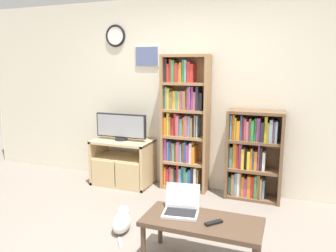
# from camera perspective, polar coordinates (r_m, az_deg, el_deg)

# --- Properties ---
(wall_back) EXTENTS (7.02, 0.09, 2.60)m
(wall_back) POSITION_cam_1_polar(r_m,az_deg,el_deg) (4.52, 4.15, 5.53)
(wall_back) COLOR beige
(wall_back) RESTS_ON ground_plane
(tv_stand) EXTENTS (0.84, 0.49, 0.64)m
(tv_stand) POSITION_cam_1_polar(r_m,az_deg,el_deg) (4.78, -7.94, -6.26)
(tv_stand) COLOR tan
(tv_stand) RESTS_ON ground_plane
(television) EXTENTS (0.77, 0.18, 0.38)m
(television) POSITION_cam_1_polar(r_m,az_deg,el_deg) (4.68, -8.19, -0.13)
(television) COLOR black
(television) RESTS_ON tv_stand
(bookshelf_tall) EXTENTS (0.64, 0.25, 1.84)m
(bookshelf_tall) POSITION_cam_1_polar(r_m,az_deg,el_deg) (4.44, 2.77, 0.06)
(bookshelf_tall) COLOR #9E754C
(bookshelf_tall) RESTS_ON ground_plane
(bookshelf_short) EXTENTS (0.69, 0.29, 1.14)m
(bookshelf_short) POSITION_cam_1_polar(r_m,az_deg,el_deg) (4.31, 14.41, -4.94)
(bookshelf_short) COLOR brown
(bookshelf_short) RESTS_ON ground_plane
(coffee_table) EXTENTS (1.01, 0.47, 0.41)m
(coffee_table) POSITION_cam_1_polar(r_m,az_deg,el_deg) (2.92, 5.92, -16.76)
(coffee_table) COLOR #4C3828
(coffee_table) RESTS_ON ground_plane
(laptop) EXTENTS (0.34, 0.31, 0.24)m
(laptop) POSITION_cam_1_polar(r_m,az_deg,el_deg) (2.99, 2.35, -13.74)
(laptop) COLOR silver
(laptop) RESTS_ON coffee_table
(remote_near_laptop) EXTENTS (0.14, 0.15, 0.02)m
(remote_near_laptop) POSITION_cam_1_polar(r_m,az_deg,el_deg) (2.84, 7.96, -16.34)
(remote_near_laptop) COLOR black
(remote_near_laptop) RESTS_ON coffee_table
(cat) EXTENTS (0.28, 0.46, 0.26)m
(cat) POSITION_cam_1_polar(r_m,az_deg,el_deg) (3.56, -8.02, -16.10)
(cat) COLOR white
(cat) RESTS_ON ground_plane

